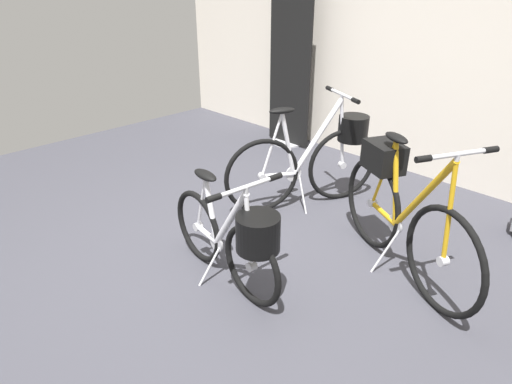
{
  "coord_description": "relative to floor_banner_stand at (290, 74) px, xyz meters",
  "views": [
    {
      "loc": [
        1.9,
        -1.57,
        1.86
      ],
      "look_at": [
        -0.0,
        0.3,
        0.55
      ],
      "focal_mm": 31.06,
      "sensor_mm": 36.0,
      "label": 1
    }
  ],
  "objects": [
    {
      "name": "folding_bike_foreground",
      "position": [
        1.62,
        -2.34,
        -0.45
      ],
      "size": [
        1.14,
        0.53,
        0.8
      ],
      "color": "black",
      "rests_on": "ground_plane"
    },
    {
      "name": "display_bike_right",
      "position": [
        1.22,
        -1.01,
        -0.39
      ],
      "size": [
        0.71,
        1.31,
        0.99
      ],
      "color": "black",
      "rests_on": "ground_plane"
    },
    {
      "name": "display_bike_left",
      "position": [
        2.22,
        -1.38,
        -0.39
      ],
      "size": [
        1.33,
        0.74,
        1.02
      ],
      "color": "black",
      "rests_on": "ground_plane"
    },
    {
      "name": "floor_banner_stand",
      "position": [
        0.0,
        0.0,
        0.0
      ],
      "size": [
        0.6,
        0.36,
        1.86
      ],
      "color": "#B7B7BC",
      "rests_on": "ground_plane"
    },
    {
      "name": "back_wall",
      "position": [
        1.5,
        0.31,
        0.69
      ],
      "size": [
        7.08,
        0.1,
        3.06
      ],
      "primitive_type": "cube",
      "color": "silver",
      "rests_on": "ground_plane"
    },
    {
      "name": "ground_plane",
      "position": [
        1.5,
        -2.32,
        -0.84
      ],
      "size": [
        7.08,
        7.08,
        0.0
      ],
      "primitive_type": "plane",
      "color": "#38383F"
    }
  ]
}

